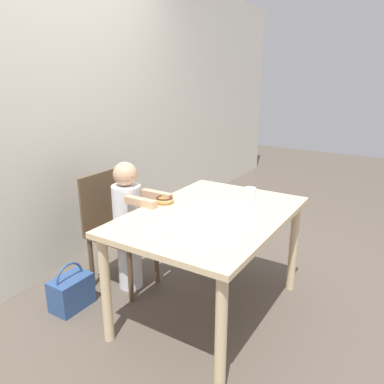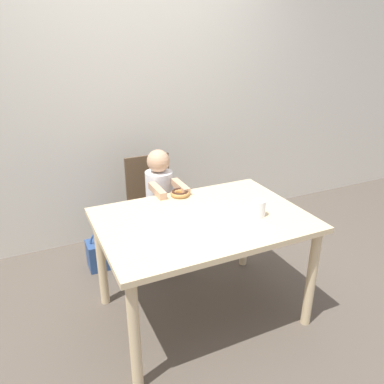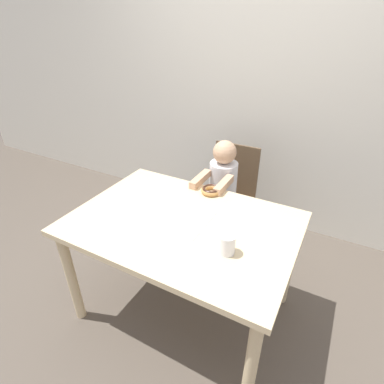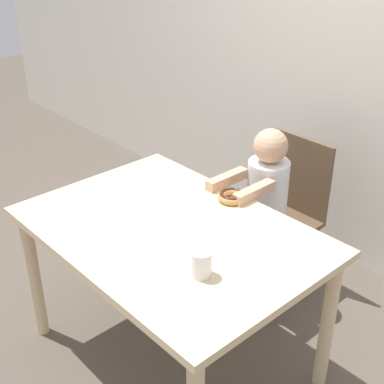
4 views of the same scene
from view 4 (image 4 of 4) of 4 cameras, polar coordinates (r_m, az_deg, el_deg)
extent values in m
plane|color=brown|center=(2.70, -2.02, -16.99)|extent=(12.00, 12.00, 0.00)
cube|color=silver|center=(3.01, 17.82, 14.17)|extent=(8.00, 0.05, 2.50)
cube|color=beige|center=(2.25, -2.32, -4.25)|extent=(1.26, 0.88, 0.03)
cylinder|color=beige|center=(2.70, -16.48, -8.66)|extent=(0.06, 0.06, 0.69)
cylinder|color=beige|center=(3.03, -3.67, -3.11)|extent=(0.06, 0.06, 0.69)
cylinder|color=beige|center=(2.41, 14.24, -13.53)|extent=(0.06, 0.06, 0.69)
cube|color=brown|center=(2.87, 8.46, -3.58)|extent=(0.37, 0.45, 0.03)
cube|color=brown|center=(2.92, 11.52, 1.77)|extent=(0.37, 0.02, 0.43)
cylinder|color=brown|center=(2.95, 3.44, -7.30)|extent=(0.04, 0.04, 0.40)
cylinder|color=brown|center=(2.79, 8.00, -9.95)|extent=(0.04, 0.04, 0.40)
cylinder|color=brown|center=(3.20, 8.32, -4.53)|extent=(0.04, 0.04, 0.40)
cylinder|color=brown|center=(3.05, 12.75, -6.78)|extent=(0.04, 0.04, 0.40)
cylinder|color=white|center=(2.95, 7.47, -7.30)|extent=(0.18, 0.18, 0.43)
cylinder|color=white|center=(2.73, 7.99, -0.40)|extent=(0.21, 0.21, 0.38)
sphere|color=tan|center=(2.62, 8.39, 4.89)|extent=(0.17, 0.17, 0.17)
cube|color=tan|center=(2.59, 3.74, 1.36)|extent=(0.05, 0.24, 0.05)
cube|color=tan|center=(2.48, 6.65, -0.01)|extent=(0.05, 0.24, 0.05)
torus|color=tan|center=(2.45, 4.29, -0.52)|extent=(0.13, 0.13, 0.03)
torus|color=#381E14|center=(2.44, 4.30, -0.26)|extent=(0.12, 0.12, 0.02)
cube|color=white|center=(2.26, -2.39, -3.59)|extent=(0.30, 0.30, 0.00)
cube|color=#2D4C84|center=(3.34, 3.74, -4.46)|extent=(0.28, 0.18, 0.23)
torus|color=#2D4C84|center=(3.28, 3.81, -2.79)|extent=(0.22, 0.02, 0.22)
cylinder|color=white|center=(1.95, 0.98, -7.64)|extent=(0.08, 0.08, 0.10)
camera|label=1|loc=(3.42, -41.48, 15.77)|focal=35.00mm
camera|label=2|loc=(2.48, -58.36, 11.56)|focal=35.00mm
camera|label=3|loc=(0.79, -39.56, 6.83)|focal=28.00mm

